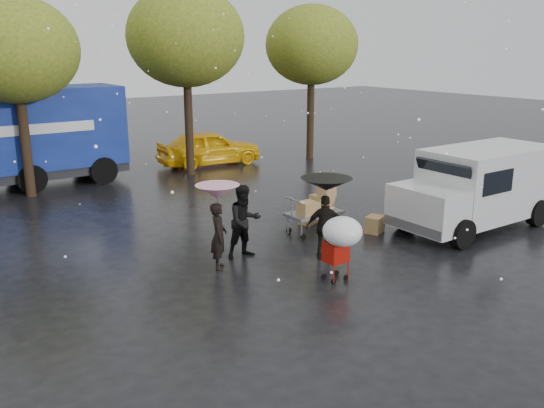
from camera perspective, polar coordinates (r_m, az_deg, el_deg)
ground at (r=13.54m, az=1.82°, el=-5.82°), size 90.00×90.00×0.00m
person_pink at (r=13.01m, az=-5.31°, el=-3.17°), size 0.61×0.67×1.54m
person_middle at (r=13.64m, az=-2.73°, el=-1.73°), size 0.88×0.69×1.77m
person_black at (r=13.62m, az=5.31°, el=-2.30°), size 0.95×0.86×1.55m
umbrella_pink at (r=12.72m, az=-5.42°, el=1.23°), size 0.99×0.99×1.95m
umbrella_black at (r=13.34m, az=5.42°, el=1.95°), size 1.20×1.20×1.96m
vendor_cart at (r=15.53m, az=4.44°, el=-0.25°), size 1.52×0.80×1.27m
shopping_cart at (r=12.17m, az=6.88°, el=-3.08°), size 0.84×0.84×1.46m
white_van at (r=16.87m, az=19.74°, el=1.67°), size 4.91×2.18×2.20m
blue_truck at (r=22.21m, az=-24.53°, el=5.87°), size 8.30×2.60×3.50m
box_ground_near at (r=15.87m, az=10.13°, el=-1.99°), size 0.62×0.57×0.45m
box_ground_far at (r=16.42m, az=3.58°, el=-1.29°), size 0.62×0.56×0.39m
yellow_taxi at (r=24.64m, az=-6.24°, el=5.57°), size 4.52×2.15×1.49m
tree_row at (r=21.34m, az=-15.94°, el=15.14°), size 21.60×4.40×7.12m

